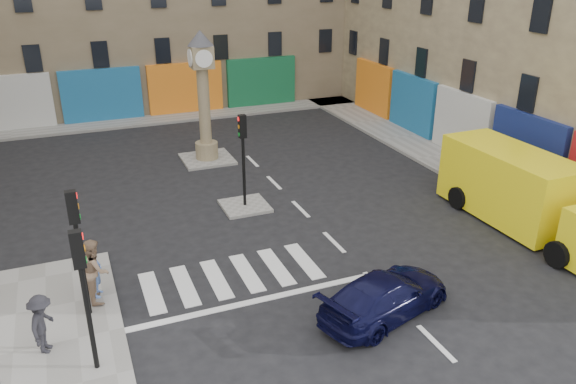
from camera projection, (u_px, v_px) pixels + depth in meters
ground at (395, 303)px, 16.38m from camera, size 120.00×120.00×0.00m
sidewalk_right at (438, 157)px, 27.87m from camera, size 2.60×30.00×0.15m
sidewalk_far at (141, 120)px, 33.89m from camera, size 32.00×2.40×0.15m
island_near at (245, 206)px, 22.49m from camera, size 1.80×1.80×0.12m
island_far at (207, 159)px, 27.60m from camera, size 2.40×2.40×0.12m
traffic_light_left_near at (83, 280)px, 12.66m from camera, size 0.28×0.22×3.70m
traffic_light_left_far at (77, 234)px, 14.70m from camera, size 0.28×0.22×3.70m
traffic_light_island at (243, 146)px, 21.49m from camera, size 0.28×0.22×3.70m
clock_pillar at (203, 89)px, 26.22m from camera, size 1.20×1.20×6.10m
navy_sedan at (385, 295)px, 15.64m from camera, size 4.59×3.00×1.24m
yellow_van at (523, 192)px, 20.55m from camera, size 2.63×7.45×2.69m
pedestrian_blue at (95, 271)px, 16.19m from camera, size 0.50×0.65×1.59m
pedestrian_tan at (95, 270)px, 15.95m from camera, size 0.77×0.96×1.91m
pedestrian_dark at (42, 324)px, 13.89m from camera, size 0.90×1.17×1.60m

